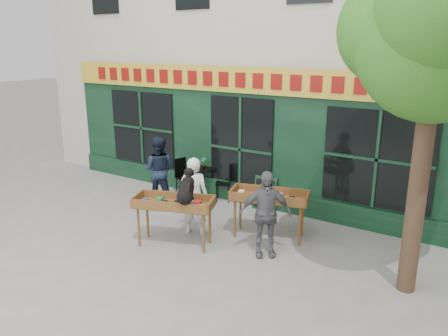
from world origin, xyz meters
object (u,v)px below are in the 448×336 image
at_px(dog, 186,186).
at_px(woman, 194,196).
at_px(book_cart_center, 174,205).
at_px(book_cart_right, 269,199).
at_px(man_left, 159,170).
at_px(bistro_table, 204,177).
at_px(man_right, 265,214).

xyz_separation_m(dog, woman, (-0.35, 0.70, -0.47)).
bearing_deg(book_cart_center, book_cart_right, 24.04).
bearing_deg(man_left, bistro_table, -148.13).
height_order(book_cart_center, man_right, man_right).
bearing_deg(dog, man_right, 5.35).
relative_size(woman, bistro_table, 2.15).
distance_m(dog, man_left, 2.82).
distance_m(woman, man_left, 2.10).
height_order(woman, man_right, woman).
bearing_deg(book_cart_right, book_cart_center, -151.95).
bearing_deg(man_right, woman, 141.34).
height_order(dog, bistro_table, dog).
bearing_deg(book_cart_right, man_right, -84.38).
relative_size(dog, book_cart_right, 0.37).
xyz_separation_m(man_right, man_left, (-3.50, 1.10, 0.02)).
relative_size(book_cart_right, man_right, 0.99).
distance_m(man_right, man_left, 3.67).
height_order(bistro_table, man_left, man_left).
relative_size(book_cart_center, woman, 0.99).
bearing_deg(bistro_table, dog, -60.52).
distance_m(woman, bistro_table, 2.25).
distance_m(book_cart_right, bistro_table, 2.81).
bearing_deg(dog, book_cart_right, 33.45).
distance_m(book_cart_center, dog, 0.59).
distance_m(bistro_table, man_left, 1.18).
height_order(book_cart_center, dog, dog).
relative_size(man_right, man_left, 0.97).
bearing_deg(bistro_table, man_left, -127.87).
relative_size(book_cart_right, man_left, 0.96).
xyz_separation_m(dog, man_right, (1.31, 0.63, -0.48)).
bearing_deg(bistro_table, book_cart_center, -66.23).
xyz_separation_m(man_right, bistro_table, (-2.80, 2.00, -0.27)).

